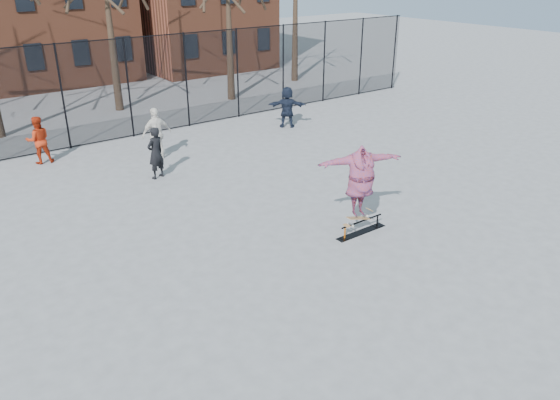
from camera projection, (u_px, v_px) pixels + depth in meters
ground at (312, 280)px, 12.53m from camera, size 100.00×100.00×0.00m
skate_rail at (361, 228)px, 14.66m from camera, size 1.64×0.25×0.36m
skateboard at (358, 220)px, 14.47m from camera, size 0.83×0.20×0.10m
skater at (360, 185)px, 14.06m from camera, size 2.42×1.34×1.90m
bystander_black at (156, 153)px, 18.06m from camera, size 0.74×0.60×1.76m
bystander_red at (38, 140)px, 19.42m from camera, size 0.91×0.75×1.71m
bystander_white at (157, 134)px, 19.78m from camera, size 1.12×0.47×1.91m
bystander_navy at (287, 107)px, 23.66m from camera, size 1.62×1.44×1.78m
fence at (99, 91)px, 21.22m from camera, size 34.03×0.07×4.00m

